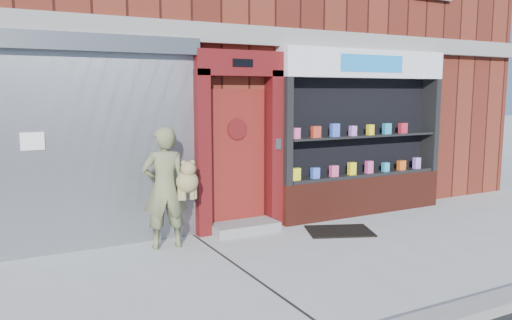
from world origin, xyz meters
TOP-DOWN VIEW (x-y plane):
  - ground at (0.00, 0.00)m, footprint 80.00×80.00m
  - curb at (0.00, -2.15)m, footprint 60.00×0.30m
  - building at (-0.00, 5.99)m, footprint 12.00×8.16m
  - shutter_bay at (-3.00, 1.93)m, footprint 3.10×0.30m
  - red_door_bay at (-0.75, 1.86)m, footprint 1.52×0.58m
  - pharmacy_bay at (1.75, 1.81)m, footprint 3.50×0.41m
  - woman at (-2.09, 1.48)m, footprint 0.82×0.52m
  - doormat at (0.62, 0.96)m, footprint 1.22×1.05m

SIDE VIEW (x-z plane):
  - ground at x=0.00m, z-range 0.00..0.00m
  - doormat at x=0.62m, z-range 0.00..0.03m
  - curb at x=0.00m, z-range 0.00..0.12m
  - woman at x=-2.09m, z-range 0.01..1.78m
  - pharmacy_bay at x=1.75m, z-range -0.13..2.87m
  - red_door_bay at x=-0.75m, z-range 0.01..2.91m
  - shutter_bay at x=-3.00m, z-range 0.20..3.24m
  - building at x=0.00m, z-range 0.00..8.00m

